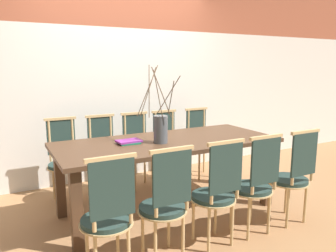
{
  "coord_description": "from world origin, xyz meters",
  "views": [
    {
      "loc": [
        -1.53,
        -2.89,
        1.51
      ],
      "look_at": [
        0.0,
        0.0,
        0.91
      ],
      "focal_mm": 35.0,
      "sensor_mm": 36.0,
      "label": 1
    }
  ],
  "objects_px": {
    "chair_far_center": "(138,148)",
    "vase_centerpiece": "(160,128)",
    "dining_table": "(168,150)",
    "chair_near_center": "(217,190)",
    "book_stack": "(129,142)"
  },
  "relations": [
    {
      "from": "dining_table",
      "to": "chair_near_center",
      "type": "height_order",
      "value": "chair_near_center"
    },
    {
      "from": "chair_far_center",
      "to": "chair_near_center",
      "type": "bearing_deg",
      "value": 91.14
    },
    {
      "from": "dining_table",
      "to": "chair_near_center",
      "type": "distance_m",
      "value": 0.82
    },
    {
      "from": "chair_far_center",
      "to": "dining_table",
      "type": "bearing_deg",
      "value": 89.99
    },
    {
      "from": "dining_table",
      "to": "book_stack",
      "type": "bearing_deg",
      "value": 171.6
    },
    {
      "from": "book_stack",
      "to": "vase_centerpiece",
      "type": "bearing_deg",
      "value": -22.37
    },
    {
      "from": "book_stack",
      "to": "chair_far_center",
      "type": "bearing_deg",
      "value": 61.59
    },
    {
      "from": "vase_centerpiece",
      "to": "chair_far_center",
      "type": "bearing_deg",
      "value": 82.38
    },
    {
      "from": "chair_near_center",
      "to": "vase_centerpiece",
      "type": "relative_size",
      "value": 1.23
    },
    {
      "from": "vase_centerpiece",
      "to": "dining_table",
      "type": "bearing_deg",
      "value": 27.05
    },
    {
      "from": "chair_near_center",
      "to": "vase_centerpiece",
      "type": "xyz_separation_m",
      "value": [
        -0.15,
        0.75,
        0.42
      ]
    },
    {
      "from": "chair_far_center",
      "to": "vase_centerpiece",
      "type": "height_order",
      "value": "vase_centerpiece"
    },
    {
      "from": "dining_table",
      "to": "chair_near_center",
      "type": "relative_size",
      "value": 2.41
    },
    {
      "from": "dining_table",
      "to": "book_stack",
      "type": "relative_size",
      "value": 9.28
    },
    {
      "from": "chair_far_center",
      "to": "vase_centerpiece",
      "type": "distance_m",
      "value": 0.97
    }
  ]
}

